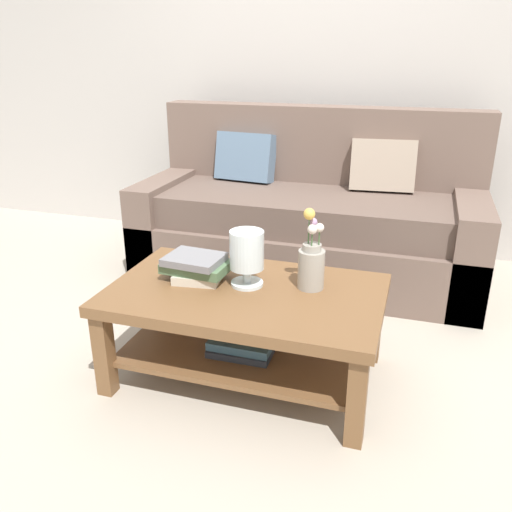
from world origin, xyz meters
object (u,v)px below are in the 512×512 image
Objects in this scene: couch at (309,219)px; book_stack_main at (196,267)px; flower_pitcher at (311,262)px; coffee_table at (246,315)px; glass_hurricane_vase at (247,253)px.

couch is 1.30m from book_stack_main.
flower_pitcher is (0.51, 0.07, 0.06)m from book_stack_main.
couch reaches higher than book_stack_main.
coffee_table is 0.28m from glass_hurricane_vase.
book_stack_main is 0.83× the size of flower_pitcher.
glass_hurricane_vase is (-0.01, 0.05, 0.27)m from coffee_table.
book_stack_main is 0.52m from flower_pitcher.
glass_hurricane_vase is 0.28m from flower_pitcher.
book_stack_main is 1.19× the size of glass_hurricane_vase.
glass_hurricane_vase reaches higher than coffee_table.
couch is at bearing 78.96° from book_stack_main.
book_stack_main is at bearing -177.08° from glass_hurricane_vase.
glass_hurricane_vase is at bearing -168.11° from flower_pitcher.
glass_hurricane_vase is at bearing -90.47° from couch.
couch reaches higher than flower_pitcher.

